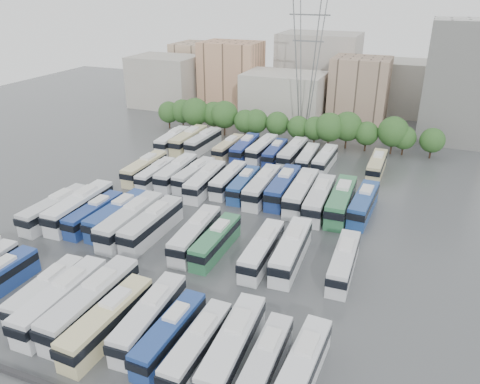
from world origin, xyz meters
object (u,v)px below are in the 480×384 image
at_px(bus_r0_s11, 233,346).
at_px(bus_r0_s8, 150,317).
at_px(bus_r2_s3, 177,172).
at_px(bus_r3_s1, 189,140).
at_px(bus_r2_s4, 194,174).
at_px(bus_r2_s12, 341,201).
at_px(bus_r1_s11, 291,250).
at_px(bus_r3_s2, 203,141).
at_px(bus_r0_s4, 46,290).
at_px(bus_r0_s10, 198,346).
at_px(electricity_pylon, 308,52).
at_px(bus_r2_s11, 319,199).
at_px(bus_r3_s5, 245,148).
at_px(bus_r2_s2, 156,173).
at_px(bus_r1_s7, 195,234).
at_px(bus_r0_s6, 92,302).
at_px(bus_r0_s13, 302,368).
at_px(bus_r1_s2, 94,214).
at_px(bus_r3_s8, 293,153).
at_px(bus_r3_s10, 325,160).
at_px(bus_r0_s9, 170,333).
at_px(bus_r1_s5, 152,224).
at_px(bus_r1_s8, 216,241).
at_px(bus_r2_s7, 244,184).
at_px(bus_r1_s4, 131,220).
at_px(bus_r2_s10, 301,192).
at_px(bus_r0_s5, 62,299).
at_px(bus_r1_s0, 55,209).
at_px(bus_r2_s8, 262,186).
at_px(bus_r0_s12, 265,362).
at_px(bus_r3_s7, 275,153).
at_px(bus_r0_s7, 108,321).
at_px(bus_r2_s9, 283,187).
at_px(bus_r1_s3, 118,214).
at_px(bus_r1_s10, 262,250).
at_px(bus_r2_s6, 229,179).
at_px(apartment_tower, 458,82).
at_px(bus_r2_s1, 145,168).
at_px(bus_r3_s4, 229,147).
at_px(bus_r2_s13, 364,203).
at_px(bus_r2_s5, 205,181).
at_px(bus_r1_s13, 344,261).
at_px(bus_r3_s13, 377,165).

bearing_deg(bus_r0_s11, bus_r0_s8, 172.63).
height_order(bus_r2_s3, bus_r3_s1, bus_r3_s1).
distance_m(bus_r2_s4, bus_r2_s12, 26.41).
height_order(bus_r1_s11, bus_r3_s2, bus_r1_s11).
xyz_separation_m(bus_r0_s4, bus_r0_s10, (19.59, -1.51, 0.00)).
relative_size(electricity_pylon, bus_r2_s11, 2.53).
xyz_separation_m(bus_r0_s10, bus_r3_s5, (-16.50, 54.78, 0.16)).
height_order(bus_r0_s10, bus_r2_s2, bus_r0_s10).
height_order(bus_r1_s7, bus_r3_s1, bus_r3_s1).
distance_m(bus_r0_s6, bus_r0_s13, 23.02).
bearing_deg(bus_r1_s2, bus_r3_s8, 61.89).
bearing_deg(bus_r0_s11, bus_r1_s11, 86.72).
xyz_separation_m(bus_r3_s1, bus_r3_s10, (29.83, -0.78, -0.24)).
distance_m(bus_r0_s9, bus_r3_s2, 59.49).
distance_m(bus_r0_s8, bus_r3_s2, 57.23).
distance_m(bus_r1_s5, bus_r1_s8, 10.17).
distance_m(bus_r0_s11, bus_r1_s8, 19.90).
relative_size(electricity_pylon, bus_r0_s8, 2.79).
bearing_deg(bus_r2_s4, bus_r1_s2, -106.71).
bearing_deg(bus_r2_s7, bus_r0_s6, -97.50).
relative_size(bus_r0_s8, bus_r1_s4, 0.89).
bearing_deg(bus_r2_s10, bus_r2_s11, -23.78).
bearing_deg(bus_r0_s5, bus_r1_s0, 132.46).
relative_size(bus_r0_s10, bus_r2_s8, 0.85).
relative_size(bus_r0_s12, bus_r3_s1, 0.84).
bearing_deg(bus_r3_s7, bus_r0_s7, -91.90).
relative_size(bus_r0_s9, bus_r3_s8, 0.88).
distance_m(bus_r0_s5, bus_r1_s8, 20.39).
bearing_deg(bus_r2_s9, bus_r2_s10, -20.53).
distance_m(bus_r0_s5, bus_r3_s2, 55.70).
bearing_deg(bus_r2_s7, bus_r1_s3, -128.61).
bearing_deg(bus_r2_s12, bus_r1_s10, -111.90).
bearing_deg(bus_r2_s6, bus_r2_s12, -6.75).
height_order(bus_r0_s9, bus_r2_s9, bus_r2_s9).
height_order(bus_r1_s7, bus_r2_s2, bus_r1_s7).
bearing_deg(apartment_tower, bus_r2_s11, -112.05).
distance_m(bus_r0_s9, bus_r1_s2, 29.50).
distance_m(bus_r1_s0, bus_r2_s1, 19.89).
height_order(electricity_pylon, bus_r1_s7, electricity_pylon).
height_order(bus_r0_s7, bus_r2_s10, bus_r2_s10).
relative_size(bus_r1_s4, bus_r3_s1, 1.06).
distance_m(bus_r0_s5, bus_r3_s4, 53.71).
bearing_deg(bus_r1_s3, bus_r0_s5, -69.68).
height_order(bus_r2_s1, bus_r3_s4, bus_r2_s1).
bearing_deg(bus_r2_s13, bus_r0_s9, -107.47).
xyz_separation_m(bus_r0_s10, bus_r2_s5, (-16.43, 35.92, 0.24)).
height_order(bus_r0_s9, bus_r1_s13, bus_r1_s13).
height_order(bus_r1_s8, bus_r3_s7, bus_r1_s8).
xyz_separation_m(bus_r1_s3, bus_r3_s13, (32.78, 35.07, -0.12)).
bearing_deg(bus_r2_s7, bus_r1_s7, -91.64).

